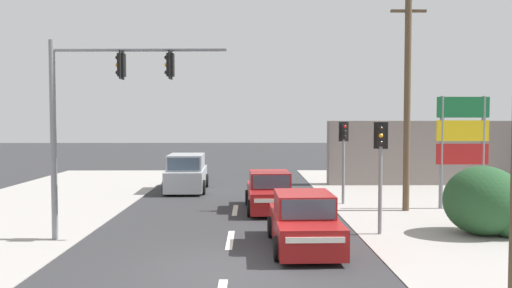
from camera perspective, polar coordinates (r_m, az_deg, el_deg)
name	(u,v)px	position (r m, az deg, el deg)	size (l,w,h in m)	color
ground_plane	(225,269)	(12.48, -3.52, -14.09)	(140.00, 140.00, 0.00)	#303033
lane_dash_mid	(230,240)	(15.37, -2.96, -10.86)	(0.20, 2.40, 0.01)	silver
lane_dash_far	(235,210)	(20.26, -2.40, -7.56)	(0.20, 2.40, 0.01)	silver
utility_pole_midground_right	(407,92)	(20.66, 16.91, 5.71)	(1.80, 0.26, 9.00)	brown
traffic_signal_mast	(96,102)	(15.62, -17.84, 4.55)	(5.29, 0.49, 6.00)	slate
pedestal_signal_right_kerb	(381,158)	(16.12, 14.05, -1.62)	(0.44, 0.31, 3.56)	slate
pedestal_signal_far_median	(344,148)	(21.73, 9.98, -0.50)	(0.44, 0.31, 3.56)	slate
shopping_plaza_sign	(463,136)	(21.90, 22.53, 0.85)	(2.10, 0.16, 4.60)	slate
roadside_bush	(487,203)	(17.29, 24.94, -6.13)	(2.57, 2.20, 2.19)	#234C28
shopfront_wall_far	(434,153)	(29.86, 19.70, -0.95)	(12.00, 1.00, 3.60)	gray
sedan_kerbside_parked	(270,193)	(20.18, 1.57, -5.59)	(2.00, 4.29, 1.56)	maroon
sedan_oncoming_mid	(304,223)	(14.38, 5.48, -8.96)	(1.96, 4.28, 1.56)	maroon
suv_oncoming_near	(187,174)	(25.88, -7.94, -3.39)	(2.17, 4.59, 1.90)	#A3A8AD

